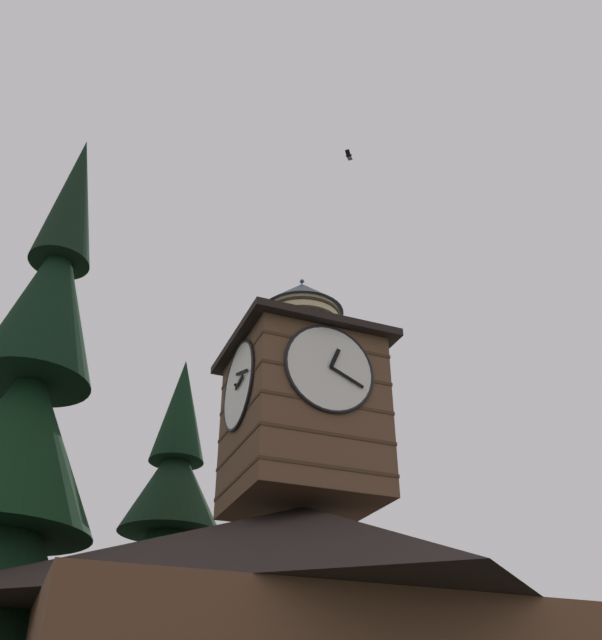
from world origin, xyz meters
The scene contains 6 objects.
building_main centered at (-1.11, -0.89, 3.50)m, with size 14.12×11.46×6.84m.
clock_tower centered at (-1.14, -1.15, 10.20)m, with size 4.83×4.83×8.06m.
pine_tree_behind centered at (1.01, -9.08, 6.20)m, with size 7.29×7.29×15.14m.
pine_tree_aside centered at (6.81, -3.38, 7.53)m, with size 6.56×6.56×20.64m.
moon centered at (-11.75, -29.74, 15.67)m, with size 2.02×2.02×2.02m.
flying_bird_high centered at (-0.96, 3.18, 16.77)m, with size 0.40×0.44×0.11m.
Camera 1 is at (6.32, 16.95, 1.28)m, focal length 38.25 mm.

